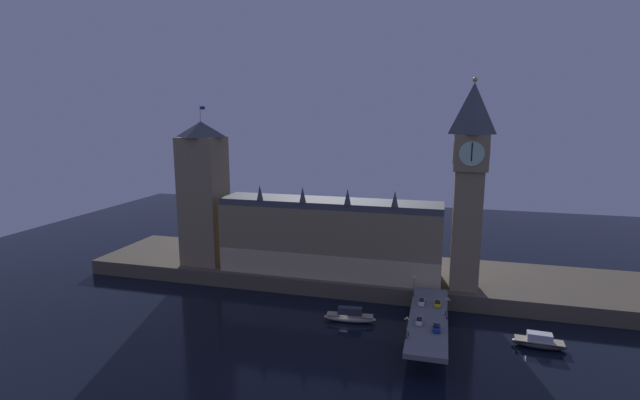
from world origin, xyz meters
name	(u,v)px	position (x,y,z in m)	size (l,w,h in m)	color
ground_plane	(344,323)	(0.00, 0.00, 0.00)	(400.00, 400.00, 0.00)	black
embankment	(364,274)	(0.00, 39.00, 2.87)	(220.00, 42.00, 5.74)	brown
parliament_hall	(329,237)	(-11.85, 28.74, 19.73)	(82.07, 16.81, 33.78)	#8E7A56
clock_tower	(469,180)	(36.71, 26.13, 43.35)	(11.42, 11.53, 70.94)	#8E7A56
victoria_tower	(204,193)	(-63.51, 29.22, 34.12)	(15.74, 15.74, 62.55)	#8E7A56
bridge	(428,323)	(26.02, -5.00, 5.33)	(10.85, 46.00, 7.21)	slate
car_northbound_lead	(422,302)	(23.63, 4.01, 7.94)	(1.97, 4.79, 1.55)	white
car_northbound_trail	(419,321)	(23.63, -9.99, 7.93)	(1.97, 4.58, 1.53)	silver
car_southbound_lead	(437,328)	(28.40, -13.23, 7.96)	(1.97, 4.24, 1.60)	navy
car_southbound_trail	(438,303)	(28.40, 4.16, 7.84)	(2.07, 4.57, 1.33)	yellow
pedestrian_near_rail	(408,333)	(21.24, -18.61, 8.09)	(0.38, 0.38, 1.67)	black
pedestrian_mid_walk	(446,313)	(30.79, -3.17, 8.17)	(0.38, 0.38, 1.79)	black
street_lamp_near	(407,325)	(20.84, -19.72, 10.93)	(1.34, 0.60, 5.93)	#2D3333
street_lamp_mid	(448,306)	(31.19, -5.00, 11.22)	(1.34, 0.60, 6.39)	#2D3333
street_lamp_far	(414,284)	(20.84, 9.72, 11.52)	(1.34, 0.60, 6.89)	#2D3333
boat_upstream	(350,316)	(1.68, 1.22, 1.75)	(16.93, 5.37, 4.80)	#B2A893
boat_downstream	(539,342)	(56.64, -1.24, 1.56)	(14.79, 5.58, 4.27)	#28282D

